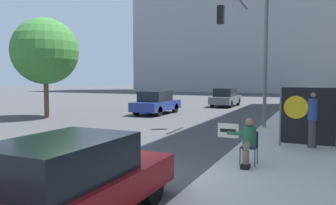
% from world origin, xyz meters
% --- Properties ---
extents(ground_plane, '(160.00, 160.00, 0.00)m').
position_xyz_m(ground_plane, '(0.00, 0.00, 0.00)').
color(ground_plane, '#444447').
extents(sidewalk_curb, '(3.11, 90.00, 0.14)m').
position_xyz_m(sidewalk_curb, '(3.40, 15.00, 0.07)').
color(sidewalk_curb, beige).
rests_on(sidewalk_curb, ground_plane).
extents(seated_protester, '(1.00, 0.77, 1.19)m').
position_xyz_m(seated_protester, '(2.62, 2.02, 0.77)').
color(seated_protester, '#474C56').
rests_on(seated_protester, sidewalk_curb).
extents(jogger_on_sidewalk, '(0.34, 0.34, 1.80)m').
position_xyz_m(jogger_on_sidewalk, '(4.09, 5.00, 1.06)').
color(jogger_on_sidewalk, '#424247').
rests_on(jogger_on_sidewalk, sidewalk_curb).
extents(pedestrian_behind, '(0.34, 0.34, 1.62)m').
position_xyz_m(pedestrian_behind, '(3.57, 6.75, 0.96)').
color(pedestrian_behind, '#756651').
rests_on(pedestrian_behind, sidewalk_curb).
extents(protest_banner, '(1.73, 0.06, 1.92)m').
position_xyz_m(protest_banner, '(3.94, 4.93, 1.15)').
color(protest_banner, slate).
rests_on(protest_banner, sidewalk_curb).
extents(traffic_light_pole, '(2.29, 2.06, 5.89)m').
position_xyz_m(traffic_light_pole, '(1.30, 8.89, 4.04)').
color(traffic_light_pole, slate).
rests_on(traffic_light_pole, sidewalk_curb).
extents(parked_car_curbside, '(1.75, 4.20, 1.41)m').
position_xyz_m(parked_car_curbside, '(0.68, -2.36, 0.71)').
color(parked_car_curbside, maroon).
rests_on(parked_car_curbside, ground_plane).
extents(car_on_road_nearest, '(1.82, 4.14, 1.53)m').
position_xyz_m(car_on_road_nearest, '(-5.48, 13.04, 0.76)').
color(car_on_road_nearest, navy).
rests_on(car_on_road_nearest, ground_plane).
extents(car_on_road_midblock, '(1.72, 4.44, 1.55)m').
position_xyz_m(car_on_road_midblock, '(-2.83, 20.88, 0.76)').
color(car_on_road_midblock, '#565B60').
rests_on(car_on_road_midblock, ground_plane).
extents(street_tree_near_curb, '(3.91, 3.91, 5.92)m').
position_xyz_m(street_tree_near_curb, '(-10.52, 8.47, 3.95)').
color(street_tree_near_curb, brown).
rests_on(street_tree_near_curb, ground_plane).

